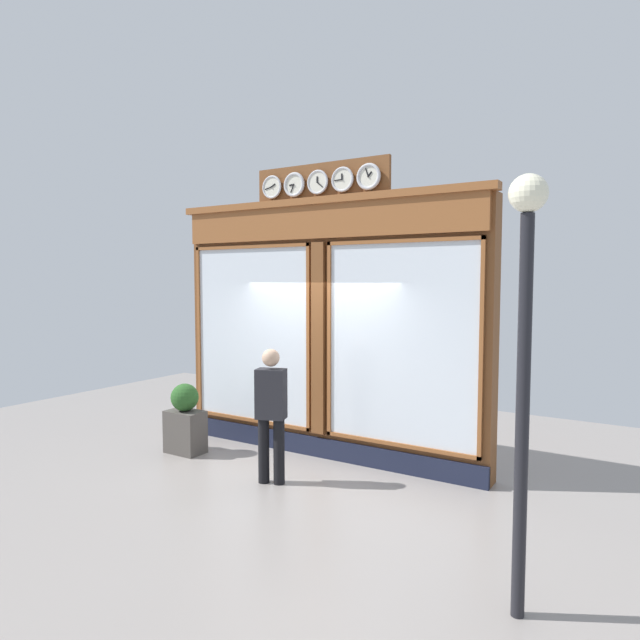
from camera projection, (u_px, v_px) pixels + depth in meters
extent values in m
plane|color=gray|center=(175.00, 530.00, 5.70)|extent=(14.00, 14.00, 0.00)
cube|color=brown|center=(326.00, 332.00, 8.07)|extent=(4.85, 0.30, 3.58)
cube|color=#191E33|center=(319.00, 447.00, 8.04)|extent=(4.85, 0.08, 0.28)
cube|color=brown|center=(318.00, 222.00, 7.80)|extent=(4.75, 0.08, 0.47)
cube|color=brown|center=(319.00, 201.00, 7.79)|extent=(4.95, 0.20, 0.10)
cube|color=silver|center=(400.00, 344.00, 7.28)|extent=(2.07, 0.02, 2.61)
cube|color=brown|center=(401.00, 241.00, 7.17)|extent=(2.17, 0.04, 0.05)
cube|color=brown|center=(398.00, 445.00, 7.36)|extent=(2.17, 0.04, 0.05)
cube|color=brown|center=(481.00, 349.00, 6.70)|extent=(0.05, 0.04, 2.71)
cube|color=brown|center=(329.00, 339.00, 7.83)|extent=(0.05, 0.04, 2.71)
cube|color=silver|center=(251.00, 334.00, 8.59)|extent=(2.07, 0.02, 2.61)
cube|color=brown|center=(249.00, 247.00, 8.47)|extent=(2.17, 0.04, 0.05)
cube|color=brown|center=(251.00, 420.00, 8.67)|extent=(2.17, 0.04, 0.05)
cube|color=brown|center=(199.00, 331.00, 9.13)|extent=(0.05, 0.04, 2.71)
cube|color=brown|center=(308.00, 338.00, 8.01)|extent=(0.05, 0.04, 2.71)
cube|color=brown|center=(319.00, 339.00, 7.92)|extent=(0.20, 0.10, 2.71)
cube|color=brown|center=(321.00, 183.00, 7.81)|extent=(2.12, 0.06, 0.54)
cylinder|color=silver|center=(369.00, 177.00, 7.32)|extent=(0.28, 0.02, 0.28)
torus|color=silver|center=(369.00, 177.00, 7.32)|extent=(0.35, 0.05, 0.35)
cube|color=black|center=(370.00, 174.00, 7.30)|extent=(0.06, 0.01, 0.07)
cube|color=black|center=(367.00, 172.00, 7.32)|extent=(0.05, 0.01, 0.12)
sphere|color=black|center=(368.00, 176.00, 7.31)|extent=(0.02, 0.02, 0.02)
cylinder|color=silver|center=(342.00, 179.00, 7.53)|extent=(0.28, 0.02, 0.28)
torus|color=silver|center=(342.00, 179.00, 7.53)|extent=(0.34, 0.04, 0.34)
cube|color=black|center=(342.00, 176.00, 7.52)|extent=(0.02, 0.01, 0.08)
cube|color=black|center=(338.00, 180.00, 7.55)|extent=(0.12, 0.01, 0.02)
sphere|color=black|center=(342.00, 179.00, 7.52)|extent=(0.02, 0.02, 0.02)
cylinder|color=silver|center=(318.00, 182.00, 7.74)|extent=(0.28, 0.02, 0.28)
torus|color=silver|center=(318.00, 182.00, 7.74)|extent=(0.34, 0.03, 0.34)
cube|color=black|center=(317.00, 179.00, 7.72)|extent=(0.02, 0.01, 0.08)
cube|color=black|center=(320.00, 185.00, 7.71)|extent=(0.10, 0.01, 0.09)
sphere|color=black|center=(317.00, 182.00, 7.72)|extent=(0.02, 0.02, 0.02)
cylinder|color=silver|center=(294.00, 185.00, 7.95)|extent=(0.28, 0.02, 0.28)
torus|color=silver|center=(294.00, 185.00, 7.94)|extent=(0.35, 0.05, 0.35)
cube|color=black|center=(291.00, 185.00, 7.96)|extent=(0.08, 0.01, 0.02)
cube|color=black|center=(292.00, 189.00, 7.95)|extent=(0.06, 0.01, 0.11)
sphere|color=black|center=(294.00, 185.00, 7.93)|extent=(0.02, 0.02, 0.02)
cylinder|color=silver|center=(272.00, 187.00, 8.16)|extent=(0.28, 0.02, 0.28)
torus|color=silver|center=(272.00, 187.00, 8.15)|extent=(0.34, 0.03, 0.34)
cube|color=black|center=(273.00, 186.00, 8.12)|extent=(0.07, 0.01, 0.05)
cube|color=black|center=(268.00, 188.00, 8.17)|extent=(0.12, 0.01, 0.04)
sphere|color=black|center=(271.00, 187.00, 8.14)|extent=(0.02, 0.02, 0.02)
cylinder|color=black|center=(264.00, 450.00, 7.01)|extent=(0.14, 0.14, 0.82)
cylinder|color=black|center=(279.00, 451.00, 6.96)|extent=(0.14, 0.14, 0.82)
cube|color=#232328|center=(271.00, 394.00, 6.93)|extent=(0.41, 0.32, 0.62)
sphere|color=tan|center=(271.00, 358.00, 6.90)|extent=(0.22, 0.22, 0.22)
cylinder|color=black|center=(522.00, 420.00, 4.14)|extent=(0.10, 0.10, 3.02)
sphere|color=#F4EFCC|center=(528.00, 193.00, 4.02)|extent=(0.28, 0.28, 0.28)
cube|color=#4C4742|center=(185.00, 432.00, 8.22)|extent=(0.56, 0.36, 0.62)
sphere|color=#285623|center=(185.00, 397.00, 8.19)|extent=(0.40, 0.40, 0.40)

